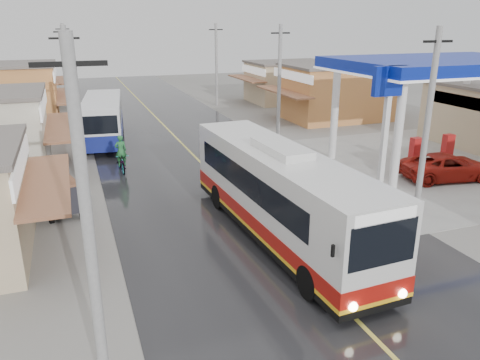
{
  "coord_description": "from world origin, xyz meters",
  "views": [
    {
      "loc": [
        -7.06,
        -15.55,
        8.16
      ],
      "look_at": [
        -0.54,
        2.39,
        1.67
      ],
      "focal_mm": 35.0,
      "sensor_mm": 36.0,
      "label": 1
    }
  ],
  "objects": [
    {
      "name": "ground",
      "position": [
        0.0,
        0.0,
        0.0
      ],
      "size": [
        120.0,
        120.0,
        0.0
      ],
      "primitive_type": "plane",
      "color": "slate",
      "rests_on": "ground"
    },
    {
      "name": "road",
      "position": [
        0.0,
        15.0,
        0.01
      ],
      "size": [
        12.0,
        90.0,
        0.02
      ],
      "primitive_type": "cube",
      "color": "black",
      "rests_on": "ground"
    },
    {
      "name": "centre_line",
      "position": [
        0.0,
        15.0,
        0.02
      ],
      "size": [
        0.15,
        90.0,
        0.01
      ],
      "primitive_type": "cube",
      "color": "#D8CC4C",
      "rests_on": "road"
    },
    {
      "name": "shopfronts_right",
      "position": [
        15.0,
        12.0,
        0.0
      ],
      "size": [
        11.0,
        44.0,
        4.8
      ],
      "primitive_type": null,
      "color": "#B7B1A0",
      "rests_on": "ground"
    },
    {
      "name": "utility_poles_left",
      "position": [
        -7.0,
        16.0,
        0.0
      ],
      "size": [
        1.6,
        50.0,
        8.0
      ],
      "primitive_type": null,
      "color": "gray",
      "rests_on": "ground"
    },
    {
      "name": "utility_poles_right",
      "position": [
        7.0,
        15.0,
        0.0
      ],
      "size": [
        1.6,
        36.0,
        8.0
      ],
      "primitive_type": null,
      "color": "gray",
      "rests_on": "ground"
    },
    {
      "name": "coach_bus",
      "position": [
        0.14,
        -0.15,
        1.84
      ],
      "size": [
        3.29,
        12.3,
        3.81
      ],
      "rotation": [
        0.0,
        0.0,
        0.05
      ],
      "color": "silver",
      "rests_on": "road"
    },
    {
      "name": "second_bus",
      "position": [
        -5.01,
        18.27,
        1.66
      ],
      "size": [
        3.56,
        9.49,
        3.07
      ],
      "rotation": [
        0.0,
        0.0,
        -0.12
      ],
      "color": "silver",
      "rests_on": "road"
    },
    {
      "name": "jeepney",
      "position": [
        11.75,
        3.32,
        0.71
      ],
      "size": [
        5.41,
        3.12,
        1.42
      ],
      "primitive_type": "imported",
      "rotation": [
        0.0,
        0.0,
        1.41
      ],
      "color": "#A41810",
      "rests_on": "ground"
    },
    {
      "name": "cyclist",
      "position": [
        -4.7,
        10.72,
        0.71
      ],
      "size": [
        0.81,
        2.05,
        2.17
      ],
      "rotation": [
        0.0,
        0.0,
        0.06
      ],
      "color": "black",
      "rests_on": "ground"
    },
    {
      "name": "tricycle_near",
      "position": [
        -7.92,
        5.17,
        0.92
      ],
      "size": [
        1.87,
        2.22,
        1.61
      ],
      "rotation": [
        0.0,
        0.0,
        0.27
      ],
      "color": "#26262D",
      "rests_on": "ground"
    },
    {
      "name": "tyre_stack",
      "position": [
        -7.19,
        6.72,
        0.24
      ],
      "size": [
        0.93,
        0.93,
        0.48
      ],
      "color": "black",
      "rests_on": "ground"
    }
  ]
}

